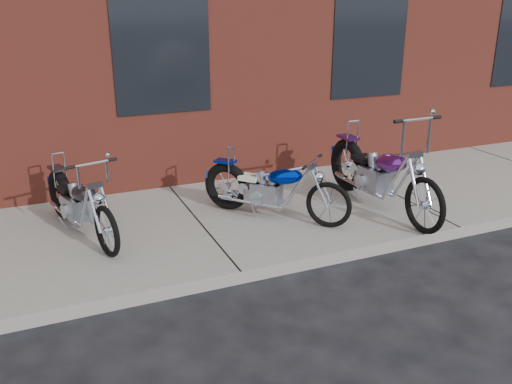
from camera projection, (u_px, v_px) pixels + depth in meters
name	position (u px, v px, depth m)	size (l,w,h in m)	color
ground	(241.00, 284.00, 5.81)	(120.00, 120.00, 0.00)	black
sidewalk	(199.00, 227.00, 7.09)	(22.00, 3.00, 0.15)	gray
chopper_purple	(380.00, 177.00, 7.38)	(0.61, 2.48, 1.39)	black
chopper_blue	(272.00, 190.00, 7.08)	(1.45, 1.63, 0.90)	black
chopper_third	(80.00, 205.00, 6.57)	(0.72, 2.02, 1.05)	black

